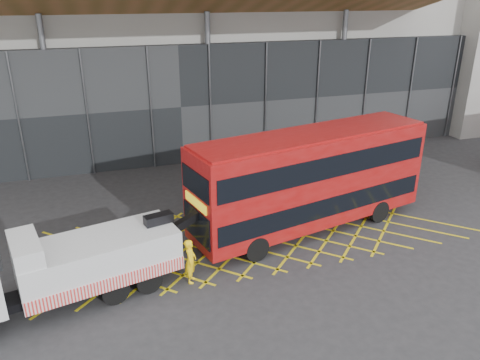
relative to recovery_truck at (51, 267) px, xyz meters
name	(u,v)px	position (x,y,z in m)	size (l,w,h in m)	color
ground_plane	(190,245)	(5.77, 2.89, -1.70)	(120.00, 120.00, 0.00)	#2A2A2C
road_markings	(253,235)	(8.97, 2.89, -1.70)	(23.16, 7.16, 0.01)	yellow
construction_building	(159,22)	(7.69, 21.29, 7.27)	(55.00, 23.97, 18.00)	gray
recovery_truck	(51,267)	(0.00, 0.00, 0.00)	(10.59, 4.47, 3.69)	black
bus_towed	(311,177)	(11.89, 2.80, 1.09)	(12.68, 5.48, 5.04)	maroon
worker	(190,261)	(5.23, -0.01, -0.74)	(0.71, 0.46, 1.93)	yellow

